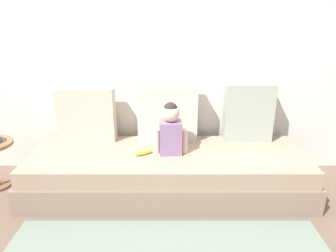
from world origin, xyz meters
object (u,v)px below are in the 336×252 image
Objects in this scene: throw_pillow_left at (86,115)px; throw_pillow_center at (166,111)px; banana at (143,153)px; couch at (167,172)px; toddler at (170,129)px; throw_pillow_right at (247,112)px.

throw_pillow_center is (0.77, 0.00, 0.04)m from throw_pillow_left.
throw_pillow_left is 3.16× the size of banana.
couch is 4.65× the size of throw_pillow_left.
throw_pillow_center reaches higher than throw_pillow_left.
throw_pillow_left reaches higher than toddler.
banana reaches higher than couch.
couch is at bearing 165.83° from toddler.
throw_pillow_right reaches higher than couch.
toddler is (0.80, -0.32, -0.03)m from throw_pillow_left.
throw_pillow_left is 0.92× the size of throw_pillow_center.
toddler reaches higher than couch.
throw_pillow_right is 1.20× the size of toddler.
throw_pillow_left is 1.16× the size of toddler.
throw_pillow_right reaches higher than toddler.
toddler is at bearing -14.17° from couch.
toddler is (0.03, -0.01, 0.42)m from couch.
throw_pillow_right is 1.07m from banana.
throw_pillow_center is 1.26× the size of toddler.
banana is at bearing -160.02° from throw_pillow_right.
couch is at bearing -90.00° from throw_pillow_center.
throw_pillow_center is 0.77m from throw_pillow_right.
banana is (-0.23, -0.04, -0.20)m from toddler.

